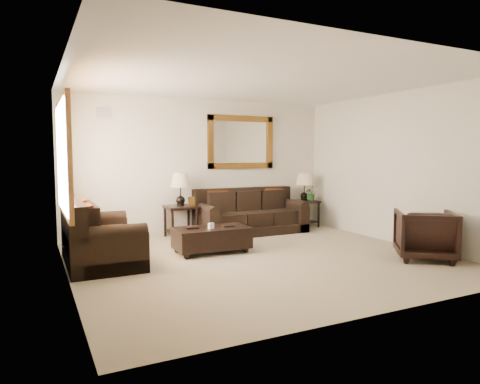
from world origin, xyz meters
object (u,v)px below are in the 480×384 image
end_table_right (304,192)px  armchair (425,232)px  end_table_left (181,196)px  sofa (250,217)px  loveseat (97,240)px  coffee_table (212,237)px

end_table_right → armchair: end_table_right is taller
end_table_left → end_table_right: end_table_left is taller
sofa → armchair: sofa is taller
end_table_right → loveseat: bearing=-163.3°
coffee_table → armchair: size_ratio=1.48×
coffee_table → armchair: (2.73, -1.86, 0.16)m
end_table_right → armchair: 3.32m
sofa → armchair: (1.34, -3.17, 0.09)m
sofa → armchair: size_ratio=2.64×
sofa → end_table_left: (-1.43, 0.11, 0.48)m
end_table_left → end_table_right: (2.85, 0.02, -0.04)m
end_table_left → armchair: bearing=-49.8°
loveseat → end_table_right: size_ratio=1.42×
end_table_right → coffee_table: end_table_right is taller
end_table_left → coffee_table: size_ratio=1.01×
end_table_right → end_table_left: bearing=-179.7°
loveseat → coffee_table: bearing=-92.3°
sofa → end_table_left: 1.52m
loveseat → coffee_table: loveseat is taller
coffee_table → loveseat: bearing=179.2°
sofa → end_table_left: size_ratio=1.77×
loveseat → end_table_left: size_ratio=1.34×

